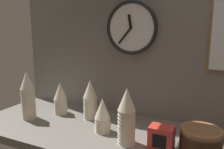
{
  "coord_description": "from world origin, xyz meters",
  "views": [
    {
      "loc": [
        0.4,
        -0.98,
        0.5
      ],
      "look_at": [
        -0.09,
        0.04,
        0.27
      ],
      "focal_mm": 38.0,
      "sensor_mm": 36.0,
      "label": 1
    }
  ],
  "objects_px": {
    "napkin_dispenser": "(161,138)",
    "bowl_stack_right": "(201,140)",
    "cup_stack_center": "(103,115)",
    "wall_clock": "(131,28)",
    "cup_stack_center_right": "(127,116)",
    "cup_stack_left": "(60,98)",
    "cup_stack_far_left": "(28,95)",
    "cup_stack_center_left": "(90,99)"
  },
  "relations": [
    {
      "from": "cup_stack_center_right",
      "to": "wall_clock",
      "type": "bearing_deg",
      "value": 108.87
    },
    {
      "from": "cup_stack_center_right",
      "to": "cup_stack_far_left",
      "type": "height_order",
      "value": "cup_stack_far_left"
    },
    {
      "from": "bowl_stack_right",
      "to": "wall_clock",
      "type": "relative_size",
      "value": 0.58
    },
    {
      "from": "cup_stack_center_right",
      "to": "cup_stack_left",
      "type": "distance_m",
      "value": 0.52
    },
    {
      "from": "bowl_stack_right",
      "to": "napkin_dispenser",
      "type": "height_order",
      "value": "bowl_stack_right"
    },
    {
      "from": "cup_stack_center",
      "to": "bowl_stack_right",
      "type": "xyz_separation_m",
      "value": [
        0.45,
        0.0,
        -0.03
      ]
    },
    {
      "from": "wall_clock",
      "to": "bowl_stack_right",
      "type": "bearing_deg",
      "value": -32.37
    },
    {
      "from": "cup_stack_far_left",
      "to": "napkin_dispenser",
      "type": "distance_m",
      "value": 0.75
    },
    {
      "from": "napkin_dispenser",
      "to": "bowl_stack_right",
      "type": "bearing_deg",
      "value": 17.45
    },
    {
      "from": "cup_stack_center_right",
      "to": "wall_clock",
      "type": "height_order",
      "value": "wall_clock"
    },
    {
      "from": "cup_stack_far_left",
      "to": "wall_clock",
      "type": "xyz_separation_m",
      "value": [
        0.48,
        0.29,
        0.36
      ]
    },
    {
      "from": "cup_stack_far_left",
      "to": "cup_stack_center",
      "type": "height_order",
      "value": "cup_stack_far_left"
    },
    {
      "from": "cup_stack_far_left",
      "to": "cup_stack_center",
      "type": "xyz_separation_m",
      "value": [
        0.45,
        0.03,
        -0.05
      ]
    },
    {
      "from": "cup_stack_center_right",
      "to": "napkin_dispenser",
      "type": "distance_m",
      "value": 0.17
    },
    {
      "from": "cup_stack_center",
      "to": "cup_stack_far_left",
      "type": "bearing_deg",
      "value": -176.19
    },
    {
      "from": "cup_stack_left",
      "to": "bowl_stack_right",
      "type": "xyz_separation_m",
      "value": [
        0.78,
        -0.11,
        -0.04
      ]
    },
    {
      "from": "wall_clock",
      "to": "napkin_dispenser",
      "type": "bearing_deg",
      "value": -49.61
    },
    {
      "from": "cup_stack_center_left",
      "to": "bowl_stack_right",
      "type": "bearing_deg",
      "value": -11.13
    },
    {
      "from": "wall_clock",
      "to": "cup_stack_left",
      "type": "bearing_deg",
      "value": -157.96
    },
    {
      "from": "wall_clock",
      "to": "napkin_dispenser",
      "type": "xyz_separation_m",
      "value": [
        0.26,
        -0.31,
        -0.44
      ]
    },
    {
      "from": "cup_stack_center_right",
      "to": "bowl_stack_right",
      "type": "distance_m",
      "value": 0.31
    },
    {
      "from": "cup_stack_center_right",
      "to": "bowl_stack_right",
      "type": "xyz_separation_m",
      "value": [
        0.3,
        0.07,
        -0.07
      ]
    },
    {
      "from": "cup_stack_far_left",
      "to": "wall_clock",
      "type": "height_order",
      "value": "wall_clock"
    },
    {
      "from": "cup_stack_center",
      "to": "cup_stack_center_right",
      "type": "bearing_deg",
      "value": -22.59
    },
    {
      "from": "cup_stack_center_left",
      "to": "wall_clock",
      "type": "distance_m",
      "value": 0.45
    },
    {
      "from": "cup_stack_left",
      "to": "cup_stack_center",
      "type": "height_order",
      "value": "cup_stack_left"
    },
    {
      "from": "cup_stack_center_right",
      "to": "cup_stack_left",
      "type": "xyz_separation_m",
      "value": [
        -0.49,
        0.17,
        -0.03
      ]
    },
    {
      "from": "cup_stack_center_left",
      "to": "cup_stack_center",
      "type": "bearing_deg",
      "value": -40.39
    },
    {
      "from": "cup_stack_far_left",
      "to": "bowl_stack_right",
      "type": "relative_size",
      "value": 1.59
    },
    {
      "from": "cup_stack_center_right",
      "to": "napkin_dispenser",
      "type": "height_order",
      "value": "cup_stack_center_right"
    },
    {
      "from": "cup_stack_left",
      "to": "cup_stack_center",
      "type": "bearing_deg",
      "value": -18.09
    },
    {
      "from": "bowl_stack_right",
      "to": "wall_clock",
      "type": "bearing_deg",
      "value": 147.63
    },
    {
      "from": "cup_stack_left",
      "to": "cup_stack_far_left",
      "type": "bearing_deg",
      "value": -127.93
    },
    {
      "from": "cup_stack_center_left",
      "to": "cup_stack_left",
      "type": "height_order",
      "value": "cup_stack_center_left"
    },
    {
      "from": "cup_stack_left",
      "to": "wall_clock",
      "type": "height_order",
      "value": "wall_clock"
    },
    {
      "from": "cup_stack_far_left",
      "to": "napkin_dispenser",
      "type": "xyz_separation_m",
      "value": [
        0.74,
        -0.01,
        -0.08
      ]
    },
    {
      "from": "cup_stack_center",
      "to": "bowl_stack_right",
      "type": "height_order",
      "value": "cup_stack_center"
    },
    {
      "from": "cup_stack_center_right",
      "to": "napkin_dispenser",
      "type": "bearing_deg",
      "value": 7.45
    },
    {
      "from": "wall_clock",
      "to": "cup_stack_far_left",
      "type": "bearing_deg",
      "value": -148.95
    },
    {
      "from": "cup_stack_center_left",
      "to": "bowl_stack_right",
      "type": "relative_size",
      "value": 1.29
    },
    {
      "from": "cup_stack_center_right",
      "to": "cup_stack_left",
      "type": "height_order",
      "value": "cup_stack_center_right"
    },
    {
      "from": "cup_stack_center",
      "to": "wall_clock",
      "type": "xyz_separation_m",
      "value": [
        0.04,
        0.26,
        0.41
      ]
    }
  ]
}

